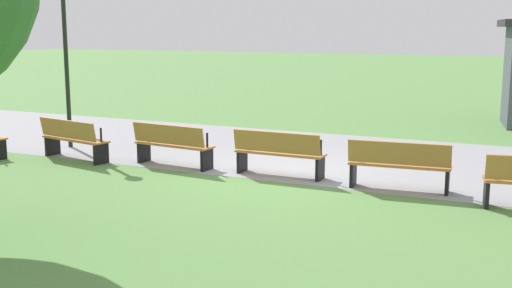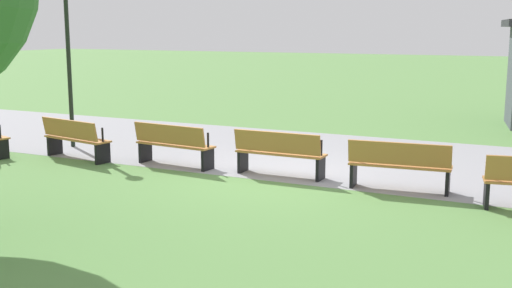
% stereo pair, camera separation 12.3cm
% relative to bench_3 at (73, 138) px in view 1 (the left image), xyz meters
% --- Properties ---
extents(ground_plane, '(120.00, 120.00, 0.00)m').
position_rel_bench_3_xyz_m(ground_plane, '(4.62, 0.51, -0.47)').
color(ground_plane, '#5B8C47').
extents(path_paving, '(37.51, 5.64, 0.01)m').
position_rel_bench_3_xyz_m(path_paving, '(4.62, 2.84, -0.47)').
color(path_paving, '#939399').
rests_on(path_paving, ground).
extents(bench_3, '(1.80, 0.79, 0.89)m').
position_rel_bench_3_xyz_m(bench_3, '(0.00, 0.00, 0.00)').
color(bench_3, '#B27538').
rests_on(bench_3, ground).
extents(bench_4, '(1.78, 0.64, 0.89)m').
position_rel_bench_3_xyz_m(bench_4, '(2.30, 0.33, 0.00)').
color(bench_4, '#B27538').
rests_on(bench_4, ground).
extents(bench_5, '(1.75, 0.47, 0.89)m').
position_rel_bench_3_xyz_m(bench_5, '(4.62, 0.44, 0.00)').
color(bench_5, '#B27538').
rests_on(bench_5, ground).
extents(bench_6, '(1.78, 0.64, 0.89)m').
position_rel_bench_3_xyz_m(bench_6, '(6.95, 0.33, 0.00)').
color(bench_6, '#B27538').
rests_on(bench_6, ground).
extents(lamp_post, '(0.32, 0.32, 3.98)m').
position_rel_bench_3_xyz_m(lamp_post, '(-1.11, 1.17, 2.30)').
color(lamp_post, black).
rests_on(lamp_post, ground).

